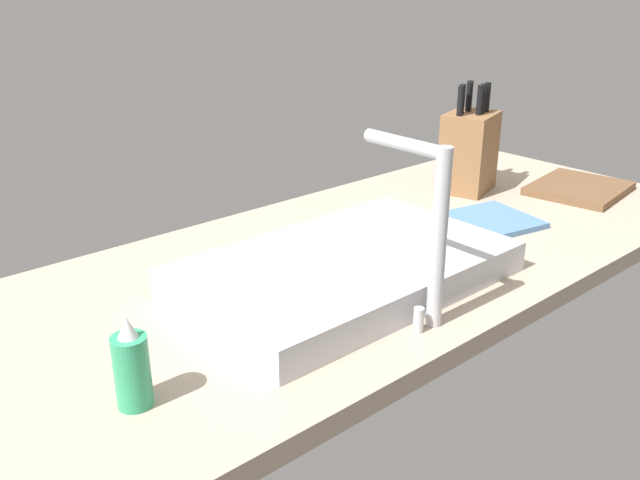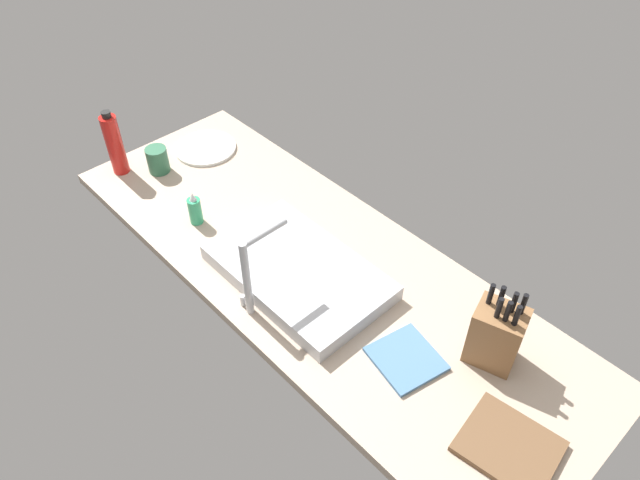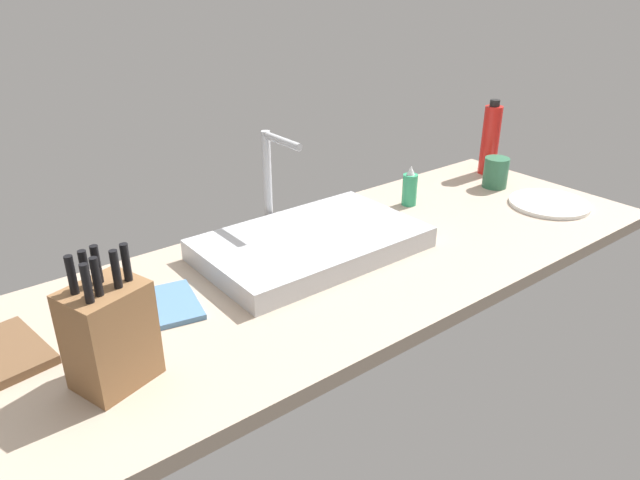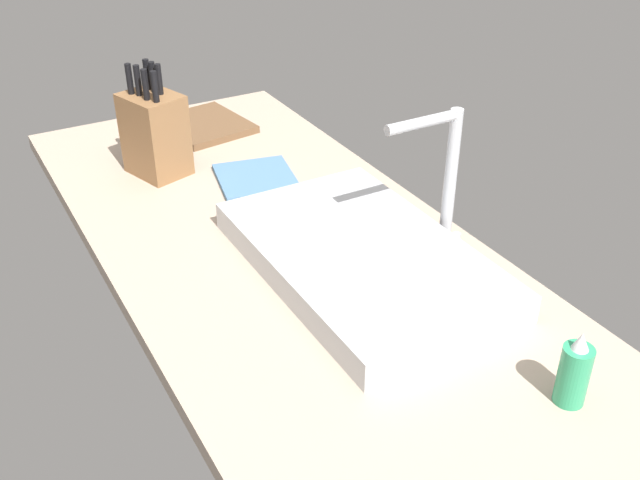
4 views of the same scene
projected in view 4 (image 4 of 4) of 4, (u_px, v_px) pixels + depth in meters
The scene contains 7 objects.
countertop_slab at pixel (327, 292), 134.89cm from camera, with size 192.21×67.76×3.50cm, color tan.
sink_basin at pixel (362, 258), 136.27cm from camera, with size 56.07×34.29×5.40cm, color #B7BABF.
faucet at pixel (444, 168), 136.29cm from camera, with size 5.50×16.23×27.99cm.
knife_block at pixel (155, 133), 167.87cm from camera, with size 15.74×13.97×25.68cm.
cutting_board at pixel (205, 125), 194.83cm from camera, with size 22.74×19.53×1.80cm, color brown.
soap_bottle at pixel (574, 373), 105.67cm from camera, with size 4.56×4.56×12.50cm.
dish_towel at pixel (256, 178), 169.03cm from camera, with size 17.90×16.97×1.20cm, color teal.
Camera 4 is at (95.31, -55.28, 80.15)cm, focal length 41.54 mm.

